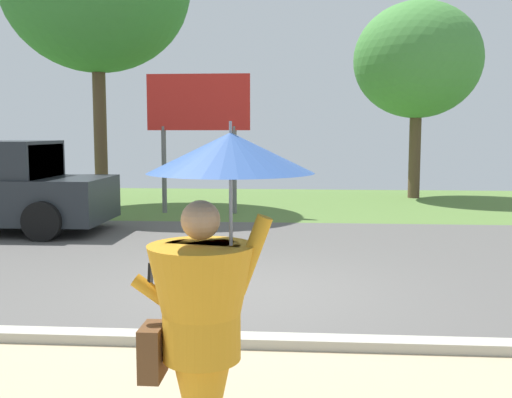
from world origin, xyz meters
TOP-DOWN VIEW (x-y plane):
  - ground_plane at (0.00, 2.95)m, footprint 40.00×22.00m
  - monk_pedestrian at (0.24, -4.41)m, footprint 1.03×0.92m
  - roadside_billboard at (-1.84, 7.49)m, footprint 2.60×0.12m
  - tree_center_back at (4.27, 11.54)m, footprint 3.90×3.90m

SIDE VIEW (x-z plane):
  - ground_plane at x=0.00m, z-range -0.15..0.05m
  - monk_pedestrian at x=0.24m, z-range 0.00..2.13m
  - roadside_billboard at x=-1.84m, z-range 0.80..4.30m
  - tree_center_back at x=4.27m, z-range 1.22..7.24m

